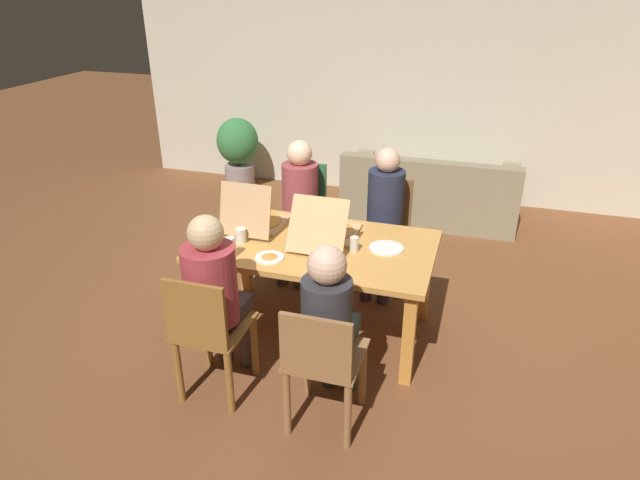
% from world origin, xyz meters
% --- Properties ---
extents(ground_plane, '(20.00, 20.00, 0.00)m').
position_xyz_m(ground_plane, '(0.00, 0.00, 0.00)').
color(ground_plane, brown).
extents(back_wall, '(6.53, 0.12, 2.82)m').
position_xyz_m(back_wall, '(0.00, 3.18, 1.41)').
color(back_wall, beige).
rests_on(back_wall, ground).
extents(dining_table, '(1.70, 0.99, 0.74)m').
position_xyz_m(dining_table, '(0.00, 0.00, 0.65)').
color(dining_table, '#D09145').
rests_on(dining_table, ground).
extents(chair_0, '(0.42, 0.45, 0.91)m').
position_xyz_m(chair_0, '(-0.42, -0.90, 0.49)').
color(chair_0, olive).
rests_on(chair_0, ground).
extents(person_0, '(0.33, 0.49, 1.25)m').
position_xyz_m(person_0, '(-0.42, -0.77, 0.74)').
color(person_0, '#443735').
rests_on(person_0, ground).
extents(chair_1, '(0.38, 0.40, 0.98)m').
position_xyz_m(chair_1, '(-0.42, 0.94, 0.51)').
color(chair_1, '#2D633D').
rests_on(chair_1, ground).
extents(person_1, '(0.31, 0.50, 1.24)m').
position_xyz_m(person_1, '(-0.42, 0.81, 0.73)').
color(person_1, '#3A3C36').
rests_on(person_1, ground).
extents(chair_2, '(0.41, 0.45, 0.92)m').
position_xyz_m(chair_2, '(0.34, 0.93, 0.52)').
color(chair_2, brown).
rests_on(chair_2, ground).
extents(person_2, '(0.30, 0.50, 1.25)m').
position_xyz_m(person_2, '(0.34, 0.78, 0.73)').
color(person_2, '#3B2F4C').
rests_on(person_2, ground).
extents(chair_3, '(0.43, 0.45, 0.87)m').
position_xyz_m(chair_3, '(0.34, -0.97, 0.48)').
color(chair_3, olive).
rests_on(chair_3, ground).
extents(person_3, '(0.29, 0.50, 1.19)m').
position_xyz_m(person_3, '(0.34, -0.82, 0.71)').
color(person_3, '#303E3C').
rests_on(person_3, ground).
extents(pizza_box_0, '(0.41, 0.62, 0.37)m').
position_xyz_m(pizza_box_0, '(0.05, 0.13, 0.80)').
color(pizza_box_0, tan).
rests_on(pizza_box_0, dining_table).
extents(pizza_box_1, '(0.39, 0.50, 0.41)m').
position_xyz_m(pizza_box_1, '(-0.52, 0.15, 0.80)').
color(pizza_box_1, tan).
rests_on(pizza_box_1, dining_table).
extents(plate_0, '(0.20, 0.20, 0.03)m').
position_xyz_m(plate_0, '(-0.23, -0.31, 0.75)').
color(plate_0, white).
rests_on(plate_0, dining_table).
extents(plate_1, '(0.24, 0.24, 0.01)m').
position_xyz_m(plate_1, '(0.50, 0.07, 0.75)').
color(plate_1, white).
rests_on(plate_1, dining_table).
extents(drinking_glass_0, '(0.06, 0.06, 0.11)m').
position_xyz_m(drinking_glass_0, '(0.29, -0.03, 0.80)').
color(drinking_glass_0, silver).
rests_on(drinking_glass_0, dining_table).
extents(drinking_glass_1, '(0.07, 0.07, 0.14)m').
position_xyz_m(drinking_glass_1, '(-0.50, -0.37, 0.81)').
color(drinking_glass_1, silver).
rests_on(drinking_glass_1, dining_table).
extents(drinking_glass_2, '(0.08, 0.08, 0.11)m').
position_xyz_m(drinking_glass_2, '(-0.52, -0.14, 0.80)').
color(drinking_glass_2, silver).
rests_on(drinking_glass_2, dining_table).
extents(couch, '(1.87, 0.91, 0.76)m').
position_xyz_m(couch, '(0.55, 2.47, 0.27)').
color(couch, gray).
rests_on(couch, ground).
extents(potted_plant, '(0.51, 0.51, 0.90)m').
position_xyz_m(potted_plant, '(-1.87, 2.70, 0.52)').
color(potted_plant, gray).
rests_on(potted_plant, ground).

